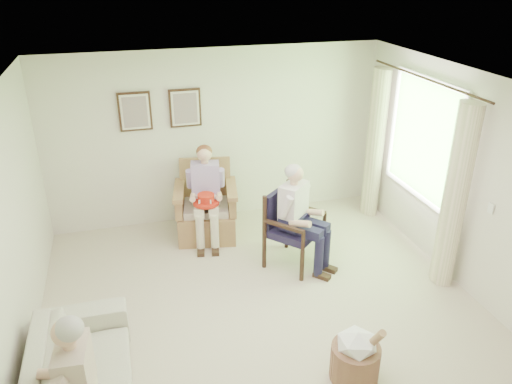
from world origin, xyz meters
TOP-DOWN VIEW (x-y plane):
  - floor at (0.00, 0.00)m, footprint 5.50×5.50m
  - back_wall at (0.00, 2.75)m, footprint 5.00×0.04m
  - left_wall at (-2.50, 0.00)m, footprint 0.04×5.50m
  - right_wall at (2.50, 0.00)m, footprint 0.04×5.50m
  - ceiling at (0.00, 0.00)m, footprint 5.00×5.50m
  - window at (2.46, 1.20)m, footprint 0.13×2.50m
  - curtain_left at (2.33, 0.22)m, footprint 0.34×0.34m
  - curtain_right at (2.33, 2.18)m, footprint 0.34×0.34m
  - framed_print_left at (-1.15, 2.71)m, footprint 0.45×0.05m
  - framed_print_right at (-0.45, 2.71)m, footprint 0.45×0.05m
  - wicker_armchair at (-0.31, 2.19)m, footprint 0.84×0.84m
  - wood_armchair at (0.67, 1.18)m, footprint 0.65×0.61m
  - person_wicker at (-0.31, 2.04)m, footprint 0.40×0.63m
  - person_dark at (0.67, 1.01)m, footprint 0.40×0.63m
  - person_sofa at (-1.95, -1.12)m, footprint 0.42×0.62m
  - red_hat at (-0.35, 1.84)m, footprint 0.36×0.36m
  - hatbox at (0.55, -0.98)m, footprint 0.54×0.54m

SIDE VIEW (x-z plane):
  - floor at x=0.00m, z-range 0.00..0.00m
  - hatbox at x=0.55m, z-range -0.08..0.62m
  - wicker_armchair at x=-0.31m, z-range -0.20..0.88m
  - wood_armchair at x=0.67m, z-range 0.05..1.05m
  - red_hat at x=-0.35m, z-range 0.65..0.79m
  - person_sofa at x=-1.95m, z-range 0.10..1.39m
  - person_wicker at x=-0.31m, z-range 0.12..1.49m
  - person_dark at x=0.67m, z-range 0.12..1.51m
  - curtain_left at x=2.33m, z-range 0.00..2.30m
  - curtain_right at x=2.33m, z-range 0.00..2.30m
  - back_wall at x=0.00m, z-range 0.00..2.60m
  - left_wall at x=-2.50m, z-range 0.00..2.60m
  - right_wall at x=2.50m, z-range 0.00..2.60m
  - window at x=2.46m, z-range 0.77..2.40m
  - framed_print_left at x=-1.15m, z-range 1.51..2.06m
  - framed_print_right at x=-0.45m, z-range 1.51..2.06m
  - ceiling at x=0.00m, z-range 2.59..2.61m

